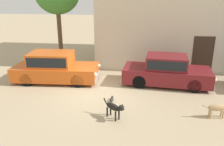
% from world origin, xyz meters
% --- Properties ---
extents(ground_plane, '(80.00, 80.00, 0.00)m').
position_xyz_m(ground_plane, '(0.00, 0.00, 0.00)').
color(ground_plane, tan).
extents(parked_sedan_nearest, '(4.40, 2.05, 1.49)m').
position_xyz_m(parked_sedan_nearest, '(-2.32, 1.20, 0.75)').
color(parked_sedan_nearest, '#D15619').
rests_on(parked_sedan_nearest, ground_plane).
extents(parked_sedan_second, '(4.38, 2.01, 1.46)m').
position_xyz_m(parked_sedan_second, '(3.25, 1.47, 0.72)').
color(parked_sedan_second, maroon).
rests_on(parked_sedan_second, ground_plane).
extents(stray_dog_spotted, '(0.89, 0.75, 0.69)m').
position_xyz_m(stray_dog_spotted, '(1.18, -2.19, 0.44)').
color(stray_dog_spotted, black).
rests_on(stray_dog_spotted, ground_plane).
extents(stray_dog_tan, '(1.08, 0.30, 0.63)m').
position_xyz_m(stray_dog_tan, '(4.84, -1.60, 0.39)').
color(stray_dog_tan, tan).
rests_on(stray_dog_tan, ground_plane).
extents(stray_cat, '(0.22, 0.56, 0.15)m').
position_xyz_m(stray_cat, '(0.88, -0.76, 0.07)').
color(stray_cat, '#2D2B28').
rests_on(stray_cat, ground_plane).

